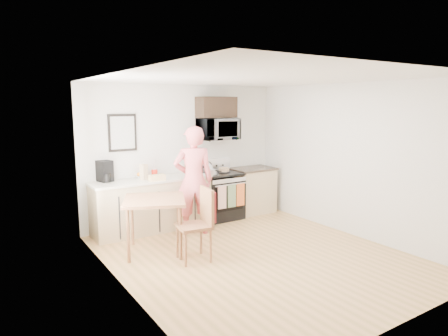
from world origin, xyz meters
TOP-DOWN VIEW (x-y plane):
  - floor at (0.00, 0.00)m, footprint 4.60×4.60m
  - back_wall at (0.00, 2.30)m, footprint 4.00×0.04m
  - front_wall at (0.00, -2.30)m, footprint 4.00×0.04m
  - left_wall at (-2.00, 0.00)m, footprint 0.04×4.60m
  - right_wall at (2.00, 0.00)m, footprint 0.04×4.60m
  - ceiling at (0.00, 0.00)m, footprint 4.00×4.60m
  - window at (-1.96, 0.80)m, footprint 0.06×1.40m
  - cabinet_left at (-0.80, 2.00)m, footprint 2.10×0.60m
  - countertop_left at (-0.80, 2.00)m, footprint 2.14×0.64m
  - cabinet_right at (1.43, 2.00)m, footprint 0.84×0.60m
  - countertop_right at (1.43, 2.00)m, footprint 0.88×0.64m
  - range at (0.63, 1.98)m, footprint 0.76×0.70m
  - microwave at (0.63, 2.08)m, footprint 0.76×0.51m
  - upper_cabinet at (0.63, 2.12)m, footprint 0.76×0.35m
  - wall_art at (-1.20, 2.28)m, footprint 0.50×0.04m
  - wall_trivet at (0.05, 2.28)m, footprint 0.20×0.02m
  - person at (-0.26, 1.45)m, footprint 0.81×0.68m
  - dining_table at (-1.19, 0.97)m, footprint 1.02×1.02m
  - chair at (-0.71, 0.34)m, footprint 0.55×0.51m
  - knife_block at (0.06, 2.22)m, footprint 0.11×0.15m
  - utensil_crock at (-0.69, 2.11)m, footprint 0.11×0.11m
  - fruit_bowl at (-0.93, 2.17)m, footprint 0.24×0.24m
  - milk_carton at (-0.94, 1.99)m, footprint 0.13×0.13m
  - coffee_maker at (-1.56, 2.18)m, footprint 0.26×0.33m
  - bread_bag at (-0.79, 1.78)m, footprint 0.28×0.13m
  - cake at (0.70, 1.96)m, footprint 0.25×0.25m
  - kettle at (0.44, 2.11)m, footprint 0.17×0.17m
  - pot at (0.35, 1.84)m, footprint 0.19×0.32m

SIDE VIEW (x-z plane):
  - floor at x=0.00m, z-range 0.00..0.00m
  - range at x=0.63m, z-range -0.14..1.02m
  - cabinet_left at x=-0.80m, z-range 0.00..0.90m
  - cabinet_right at x=1.43m, z-range 0.00..0.90m
  - chair at x=-0.71m, z-range 0.15..1.20m
  - dining_table at x=-1.19m, z-range 0.32..1.16m
  - countertop_left at x=-0.80m, z-range 0.90..0.94m
  - countertop_right at x=1.43m, z-range 0.90..0.94m
  - person at x=-0.26m, z-range 0.00..1.88m
  - cake at x=0.70m, z-range 0.92..1.00m
  - pot at x=0.35m, z-range 0.93..1.02m
  - fruit_bowl at x=-0.93m, z-range 0.93..1.03m
  - bread_bag at x=-0.79m, z-range 0.94..1.04m
  - kettle at x=0.44m, z-range 0.91..1.12m
  - knife_block at x=0.06m, z-range 0.94..1.16m
  - utensil_crock at x=-0.69m, z-range 0.91..1.23m
  - milk_carton at x=-0.94m, z-range 0.94..1.21m
  - coffee_maker at x=-1.56m, z-range 0.93..1.29m
  - back_wall at x=0.00m, z-range 0.00..2.60m
  - front_wall at x=0.00m, z-range 0.00..2.60m
  - left_wall at x=-2.00m, z-range 0.00..2.60m
  - right_wall at x=2.00m, z-range 0.00..2.60m
  - wall_trivet at x=0.05m, z-range 1.20..1.40m
  - window at x=-1.96m, z-range 0.80..2.30m
  - wall_art at x=-1.20m, z-range 1.43..2.08m
  - microwave at x=0.63m, z-range 1.55..1.97m
  - upper_cabinet at x=0.63m, z-range 1.98..2.38m
  - ceiling at x=0.00m, z-range 2.58..2.62m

